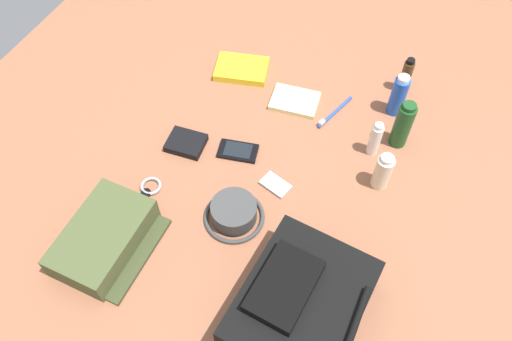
{
  "coord_description": "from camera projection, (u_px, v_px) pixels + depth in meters",
  "views": [
    {
      "loc": [
        0.75,
        0.35,
        1.24
      ],
      "look_at": [
        0.0,
        0.0,
        0.04
      ],
      "focal_mm": 36.03,
      "sensor_mm": 36.0,
      "label": 1
    }
  ],
  "objects": [
    {
      "name": "shampoo_bottle",
      "position": [
        403.0,
        125.0,
        1.5
      ],
      "size": [
        0.05,
        0.05,
        0.17
      ],
      "color": "#19471E",
      "rests_on": "ground_plane"
    },
    {
      "name": "wristwatch",
      "position": [
        150.0,
        187.0,
        1.47
      ],
      "size": [
        0.07,
        0.06,
        0.01
      ],
      "color": "#99999E",
      "rests_on": "ground_plane"
    },
    {
      "name": "bucket_hat",
      "position": [
        234.0,
        213.0,
        1.4
      ],
      "size": [
        0.17,
        0.17,
        0.06
      ],
      "color": "#3F3F3F",
      "rests_on": "ground_plane"
    },
    {
      "name": "notepad",
      "position": [
        295.0,
        101.0,
        1.65
      ],
      "size": [
        0.13,
        0.16,
        0.02
      ],
      "primitive_type": "cube",
      "rotation": [
        0.0,
        0.0,
        0.14
      ],
      "color": "beige",
      "rests_on": "ground_plane"
    },
    {
      "name": "media_player",
      "position": [
        275.0,
        185.0,
        1.47
      ],
      "size": [
        0.07,
        0.09,
        0.01
      ],
      "color": "#B7B7BC",
      "rests_on": "ground_plane"
    },
    {
      "name": "wallet",
      "position": [
        186.0,
        143.0,
        1.55
      ],
      "size": [
        0.1,
        0.12,
        0.02
      ],
      "primitive_type": "cube",
      "rotation": [
        0.0,
        0.0,
        0.11
      ],
      "color": "black",
      "rests_on": "ground_plane"
    },
    {
      "name": "toiletry_pouch",
      "position": [
        105.0,
        238.0,
        1.34
      ],
      "size": [
        0.28,
        0.21,
        0.08
      ],
      "color": "#47512D",
      "rests_on": "ground_plane"
    },
    {
      "name": "toothpaste_tube",
      "position": [
        375.0,
        139.0,
        1.5
      ],
      "size": [
        0.03,
        0.03,
        0.12
      ],
      "color": "white",
      "rests_on": "ground_plane"
    },
    {
      "name": "lotion_bottle",
      "position": [
        383.0,
        172.0,
        1.43
      ],
      "size": [
        0.05,
        0.05,
        0.13
      ],
      "color": "beige",
      "rests_on": "ground_plane"
    },
    {
      "name": "ground_plane",
      "position": [
        256.0,
        181.0,
        1.5
      ],
      "size": [
        2.64,
        2.02,
        0.02
      ],
      "primitive_type": "cube",
      "color": "#92583D",
      "rests_on": "ground"
    },
    {
      "name": "cologne_bottle",
      "position": [
        406.0,
        76.0,
        1.64
      ],
      "size": [
        0.03,
        0.03,
        0.13
      ],
      "color": "#473319",
      "rests_on": "ground_plane"
    },
    {
      "name": "cell_phone",
      "position": [
        238.0,
        151.0,
        1.54
      ],
      "size": [
        0.09,
        0.13,
        0.01
      ],
      "color": "black",
      "rests_on": "ground_plane"
    },
    {
      "name": "paperback_novel",
      "position": [
        242.0,
        69.0,
        1.73
      ],
      "size": [
        0.16,
        0.2,
        0.02
      ],
      "color": "yellow",
      "rests_on": "ground_plane"
    },
    {
      "name": "backpack",
      "position": [
        300.0,
        305.0,
        1.21
      ],
      "size": [
        0.36,
        0.29,
        0.15
      ],
      "color": "black",
      "rests_on": "ground_plane"
    },
    {
      "name": "toothbrush",
      "position": [
        333.0,
        114.0,
        1.62
      ],
      "size": [
        0.16,
        0.06,
        0.02
      ],
      "color": "blue",
      "rests_on": "ground_plane"
    },
    {
      "name": "deodorant_spray",
      "position": [
        398.0,
        95.0,
        1.58
      ],
      "size": [
        0.05,
        0.05,
        0.15
      ],
      "color": "blue",
      "rests_on": "ground_plane"
    }
  ]
}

